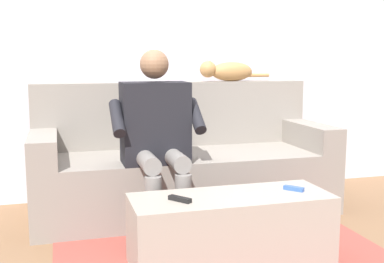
{
  "coord_description": "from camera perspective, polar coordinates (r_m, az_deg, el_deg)",
  "views": [
    {
      "loc": [
        0.88,
        3.2,
        1.1
      ],
      "look_at": [
        0.0,
        0.11,
        0.62
      ],
      "focal_mm": 44.56,
      "sensor_mm": 36.0,
      "label": 1
    }
  ],
  "objects": [
    {
      "name": "remote_white",
      "position": [
        2.53,
        6.48,
        -7.71
      ],
      "size": [
        0.14,
        0.05,
        0.02
      ],
      "primitive_type": "cube",
      "rotation": [
        0.0,
        0.0,
        0.06
      ],
      "color": "white",
      "rests_on": "coffee_table"
    },
    {
      "name": "cat_on_backrest",
      "position": [
        3.84,
        4.15,
        7.23
      ],
      "size": [
        0.59,
        0.14,
        0.17
      ],
      "color": "#B7844C",
      "rests_on": "couch"
    },
    {
      "name": "coffee_table",
      "position": [
        2.64,
        4.67,
        -11.63
      ],
      "size": [
        1.08,
        0.41,
        0.38
      ],
      "color": "#A89E8E",
      "rests_on": "ground"
    },
    {
      "name": "couch",
      "position": [
        3.55,
        -1.12,
        -4.16
      ],
      "size": [
        2.15,
        0.82,
        0.93
      ],
      "color": "gray",
      "rests_on": "ground"
    },
    {
      "name": "person_solo_seated",
      "position": [
        3.04,
        -4.22,
        0.14
      ],
      "size": [
        0.58,
        0.55,
        1.17
      ],
      "color": "black",
      "rests_on": "ground"
    },
    {
      "name": "floor_rug",
      "position": [
        2.81,
        3.83,
        -14.53
      ],
      "size": [
        1.88,
        1.46,
        0.01
      ],
      "primitive_type": "cube",
      "color": "#9E473D",
      "rests_on": "ground"
    },
    {
      "name": "ground_plane",
      "position": [
        2.96,
        2.68,
        -13.35
      ],
      "size": [
        8.0,
        8.0,
        0.0
      ],
      "primitive_type": "plane",
      "color": "#846042"
    },
    {
      "name": "remote_black",
      "position": [
        2.47,
        -1.47,
        -8.08
      ],
      "size": [
        0.11,
        0.12,
        0.02
      ],
      "primitive_type": "cube",
      "rotation": [
        0.0,
        0.0,
        2.23
      ],
      "color": "black",
      "rests_on": "coffee_table"
    },
    {
      "name": "remote_blue",
      "position": [
        2.72,
        12.08,
        -6.68
      ],
      "size": [
        0.1,
        0.11,
        0.02
      ],
      "primitive_type": "cube",
      "rotation": [
        0.0,
        0.0,
        5.42
      ],
      "color": "#3860B7",
      "rests_on": "coffee_table"
    },
    {
      "name": "back_wall",
      "position": [
        3.93,
        -2.95,
        10.42
      ],
      "size": [
        4.89,
        0.06,
        2.47
      ],
      "primitive_type": "cube",
      "color": "silver",
      "rests_on": "ground"
    }
  ]
}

